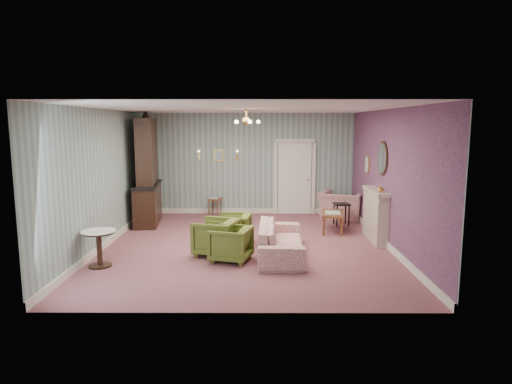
{
  "coord_description": "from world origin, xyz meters",
  "views": [
    {
      "loc": [
        0.25,
        -9.33,
        2.58
      ],
      "look_at": [
        0.2,
        0.4,
        1.1
      ],
      "focal_mm": 31.27,
      "sensor_mm": 36.0,
      "label": 1
    }
  ],
  "objects_px": {
    "pedestal_table": "(99,249)",
    "coffee_table": "(333,222)",
    "fireplace": "(375,215)",
    "olive_chair_c": "(233,227)",
    "side_table_black": "(341,214)",
    "wingback_chair": "(342,200)",
    "olive_chair_a": "(231,242)",
    "sofa_chintz": "(281,235)",
    "olive_chair_b": "(216,235)",
    "dresser": "(147,168)"
  },
  "relations": [
    {
      "from": "olive_chair_c",
      "to": "sofa_chintz",
      "type": "xyz_separation_m",
      "value": [
        1.0,
        -0.89,
        0.06
      ]
    },
    {
      "from": "wingback_chair",
      "to": "pedestal_table",
      "type": "height_order",
      "value": "wingback_chair"
    },
    {
      "from": "pedestal_table",
      "to": "coffee_table",
      "type": "bearing_deg",
      "value": 29.91
    },
    {
      "from": "olive_chair_a",
      "to": "olive_chair_b",
      "type": "bearing_deg",
      "value": -125.85
    },
    {
      "from": "olive_chair_b",
      "to": "wingback_chair",
      "type": "height_order",
      "value": "wingback_chair"
    },
    {
      "from": "fireplace",
      "to": "pedestal_table",
      "type": "xyz_separation_m",
      "value": [
        -5.51,
        -1.88,
        -0.24
      ]
    },
    {
      "from": "olive_chair_c",
      "to": "coffee_table",
      "type": "height_order",
      "value": "olive_chair_c"
    },
    {
      "from": "olive_chair_a",
      "to": "olive_chair_c",
      "type": "xyz_separation_m",
      "value": [
        -0.03,
        1.24,
        0.0
      ]
    },
    {
      "from": "olive_chair_b",
      "to": "side_table_black",
      "type": "height_order",
      "value": "olive_chair_b"
    },
    {
      "from": "dresser",
      "to": "pedestal_table",
      "type": "height_order",
      "value": "dresser"
    },
    {
      "from": "olive_chair_c",
      "to": "coffee_table",
      "type": "bearing_deg",
      "value": 123.2
    },
    {
      "from": "sofa_chintz",
      "to": "fireplace",
      "type": "relative_size",
      "value": 1.55
    },
    {
      "from": "olive_chair_c",
      "to": "dresser",
      "type": "bearing_deg",
      "value": -122.74
    },
    {
      "from": "olive_chair_a",
      "to": "sofa_chintz",
      "type": "height_order",
      "value": "sofa_chintz"
    },
    {
      "from": "coffee_table",
      "to": "side_table_black",
      "type": "bearing_deg",
      "value": 63.8
    },
    {
      "from": "side_table_black",
      "to": "pedestal_table",
      "type": "bearing_deg",
      "value": -146.03
    },
    {
      "from": "olive_chair_b",
      "to": "dresser",
      "type": "bearing_deg",
      "value": -128.18
    },
    {
      "from": "olive_chair_c",
      "to": "pedestal_table",
      "type": "relative_size",
      "value": 1.07
    },
    {
      "from": "coffee_table",
      "to": "sofa_chintz",
      "type": "bearing_deg",
      "value": -124.22
    },
    {
      "from": "coffee_table",
      "to": "side_table_black",
      "type": "xyz_separation_m",
      "value": [
        0.34,
        0.69,
        0.05
      ]
    },
    {
      "from": "fireplace",
      "to": "side_table_black",
      "type": "bearing_deg",
      "value": 107.13
    },
    {
      "from": "fireplace",
      "to": "side_table_black",
      "type": "height_order",
      "value": "fireplace"
    },
    {
      "from": "olive_chair_b",
      "to": "dresser",
      "type": "xyz_separation_m",
      "value": [
        -2.06,
        2.87,
        1.05
      ]
    },
    {
      "from": "dresser",
      "to": "pedestal_table",
      "type": "bearing_deg",
      "value": -97.16
    },
    {
      "from": "wingback_chair",
      "to": "pedestal_table",
      "type": "relative_size",
      "value": 1.68
    },
    {
      "from": "sofa_chintz",
      "to": "side_table_black",
      "type": "xyz_separation_m",
      "value": [
        1.69,
        2.68,
        -0.14
      ]
    },
    {
      "from": "coffee_table",
      "to": "side_table_black",
      "type": "height_order",
      "value": "side_table_black"
    },
    {
      "from": "olive_chair_a",
      "to": "pedestal_table",
      "type": "height_order",
      "value": "olive_chair_a"
    },
    {
      "from": "olive_chair_a",
      "to": "side_table_black",
      "type": "bearing_deg",
      "value": 154.29
    },
    {
      "from": "side_table_black",
      "to": "sofa_chintz",
      "type": "bearing_deg",
      "value": -122.27
    },
    {
      "from": "olive_chair_a",
      "to": "olive_chair_c",
      "type": "distance_m",
      "value": 1.24
    },
    {
      "from": "side_table_black",
      "to": "pedestal_table",
      "type": "distance_m",
      "value": 6.08
    },
    {
      "from": "pedestal_table",
      "to": "olive_chair_c",
      "type": "bearing_deg",
      "value": 34.32
    },
    {
      "from": "olive_chair_b",
      "to": "coffee_table",
      "type": "bearing_deg",
      "value": 142.46
    },
    {
      "from": "side_table_black",
      "to": "coffee_table",
      "type": "bearing_deg",
      "value": -116.2
    },
    {
      "from": "pedestal_table",
      "to": "wingback_chair",
      "type": "bearing_deg",
      "value": 39.4
    },
    {
      "from": "olive_chair_b",
      "to": "dresser",
      "type": "distance_m",
      "value": 3.68
    },
    {
      "from": "fireplace",
      "to": "wingback_chair",
      "type": "bearing_deg",
      "value": 97.08
    },
    {
      "from": "olive_chair_b",
      "to": "fireplace",
      "type": "bearing_deg",
      "value": 124.11
    },
    {
      "from": "side_table_black",
      "to": "pedestal_table",
      "type": "xyz_separation_m",
      "value": [
        -5.04,
        -3.4,
        0.05
      ]
    },
    {
      "from": "sofa_chintz",
      "to": "coffee_table",
      "type": "relative_size",
      "value": 2.33
    },
    {
      "from": "sofa_chintz",
      "to": "side_table_black",
      "type": "distance_m",
      "value": 3.17
    },
    {
      "from": "sofa_chintz",
      "to": "pedestal_table",
      "type": "bearing_deg",
      "value": 104.17
    },
    {
      "from": "pedestal_table",
      "to": "sofa_chintz",
      "type": "bearing_deg",
      "value": 12.07
    },
    {
      "from": "wingback_chair",
      "to": "coffee_table",
      "type": "distance_m",
      "value": 1.68
    },
    {
      "from": "olive_chair_a",
      "to": "side_table_black",
      "type": "distance_m",
      "value": 4.04
    },
    {
      "from": "sofa_chintz",
      "to": "pedestal_table",
      "type": "relative_size",
      "value": 3.2
    },
    {
      "from": "fireplace",
      "to": "coffee_table",
      "type": "relative_size",
      "value": 1.5
    },
    {
      "from": "coffee_table",
      "to": "pedestal_table",
      "type": "relative_size",
      "value": 1.37
    },
    {
      "from": "olive_chair_a",
      "to": "fireplace",
      "type": "xyz_separation_m",
      "value": [
        3.13,
        1.52,
        0.22
      ]
    }
  ]
}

